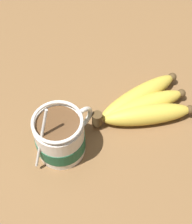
{
  "coord_description": "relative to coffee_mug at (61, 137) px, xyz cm",
  "views": [
    {
      "loc": [
        -24.25,
        -24.0,
        55.81
      ],
      "look_at": [
        0.31,
        0.61,
        7.87
      ],
      "focal_mm": 50.0,
      "sensor_mm": 36.0,
      "label": 1
    }
  ],
  "objects": [
    {
      "name": "table",
      "position": [
        8.13,
        -1.16,
        -6.12
      ],
      "size": [
        129.39,
        129.39,
        3.66
      ],
      "color": "brown",
      "rests_on": "ground"
    },
    {
      "name": "banana_bunch",
      "position": [
        17.45,
        -4.95,
        -2.23
      ],
      "size": [
        21.42,
        14.73,
        4.3
      ],
      "color": "#4C381E",
      "rests_on": "table"
    },
    {
      "name": "coffee_mug",
      "position": [
        0.0,
        0.0,
        0.0
      ],
      "size": [
        14.15,
        9.03,
        14.17
      ],
      "color": "white",
      "rests_on": "table"
    }
  ]
}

